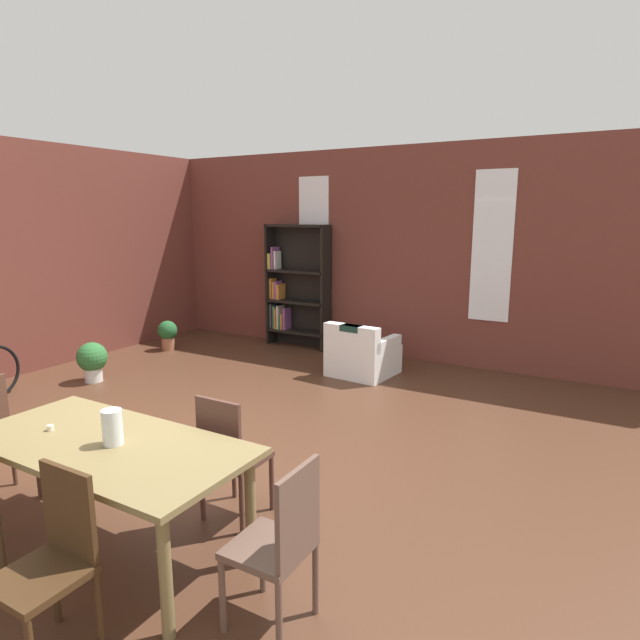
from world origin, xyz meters
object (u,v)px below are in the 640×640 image
(bookshelf_tall, at_px, (294,288))
(armchair_white, at_px, (362,355))
(dining_chair_near_right, at_px, (52,558))
(potted_plant_corner, at_px, (168,333))
(dining_chair_head_right, at_px, (281,541))
(dining_table, at_px, (107,454))
(potted_plant_by_shelf, at_px, (92,359))
(dining_chair_far_right, at_px, (230,454))
(vase_on_table, at_px, (112,427))

(bookshelf_tall, relative_size, armchair_white, 2.35)
(dining_chair_near_right, height_order, potted_plant_corner, dining_chair_near_right)
(dining_chair_near_right, bearing_deg, dining_chair_head_right, 37.15)
(dining_table, xyz_separation_m, potted_plant_by_shelf, (-3.28, 2.34, -0.38))
(armchair_white, bearing_deg, dining_chair_near_right, -81.68)
(potted_plant_corner, bearing_deg, potted_plant_by_shelf, -76.81)
(dining_chair_near_right, distance_m, dining_chair_head_right, 1.13)
(dining_chair_near_right, relative_size, armchair_white, 1.10)
(dining_chair_far_right, distance_m, potted_plant_corner, 5.35)
(dining_table, bearing_deg, dining_chair_near_right, -57.66)
(dining_table, distance_m, dining_chair_far_right, 0.83)
(vase_on_table, distance_m, dining_chair_near_right, 0.86)
(dining_chair_far_right, bearing_deg, potted_plant_corner, 140.47)
(bookshelf_tall, relative_size, potted_plant_corner, 4.20)
(dining_chair_head_right, xyz_separation_m, armchair_white, (-1.65, 4.41, -0.23))
(dining_chair_near_right, bearing_deg, dining_table, 122.34)
(dining_chair_near_right, distance_m, armchair_white, 5.15)
(dining_chair_near_right, bearing_deg, potted_plant_by_shelf, 140.81)
(dining_table, relative_size, armchair_white, 2.23)
(vase_on_table, bearing_deg, armchair_white, 94.99)
(dining_table, bearing_deg, potted_plant_by_shelf, 144.47)
(dining_table, height_order, potted_plant_corner, dining_table)
(dining_chair_head_right, height_order, armchair_white, dining_chair_head_right)
(dining_chair_head_right, relative_size, potted_plant_corner, 1.97)
(bookshelf_tall, height_order, potted_plant_corner, bookshelf_tall)
(vase_on_table, relative_size, potted_plant_by_shelf, 0.43)
(dining_chair_far_right, relative_size, bookshelf_tall, 0.47)
(vase_on_table, distance_m, armchair_white, 4.46)
(vase_on_table, relative_size, armchair_white, 0.26)
(vase_on_table, relative_size, bookshelf_tall, 0.11)
(dining_chair_head_right, bearing_deg, vase_on_table, -179.98)
(dining_chair_far_right, relative_size, potted_plant_corner, 1.97)
(potted_plant_by_shelf, bearing_deg, dining_chair_far_right, -24.05)
(dining_chair_head_right, bearing_deg, dining_chair_near_right, -142.85)
(bookshelf_tall, height_order, armchair_white, bookshelf_tall)
(armchair_white, bearing_deg, dining_table, -85.96)
(armchair_white, bearing_deg, potted_plant_corner, -174.53)
(vase_on_table, distance_m, potted_plant_corner, 5.58)
(dining_table, distance_m, bookshelf_tall, 5.76)
(dining_chair_near_right, relative_size, potted_plant_by_shelf, 1.79)
(vase_on_table, xyz_separation_m, dining_chair_head_right, (1.26, 0.00, -0.37))
(potted_plant_corner, bearing_deg, armchair_white, 5.47)
(dining_chair_far_right, relative_size, dining_chair_head_right, 1.00)
(potted_plant_corner, bearing_deg, dining_chair_near_right, -49.17)
(vase_on_table, distance_m, potted_plant_by_shelf, 4.13)
(vase_on_table, distance_m, dining_chair_head_right, 1.32)
(dining_chair_near_right, xyz_separation_m, armchair_white, (-0.74, 5.09, -0.23))
(dining_chair_far_right, bearing_deg, dining_chair_head_right, -37.12)
(dining_chair_head_right, bearing_deg, potted_plant_by_shelf, 153.11)
(armchair_white, bearing_deg, dining_chair_head_right, -69.49)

